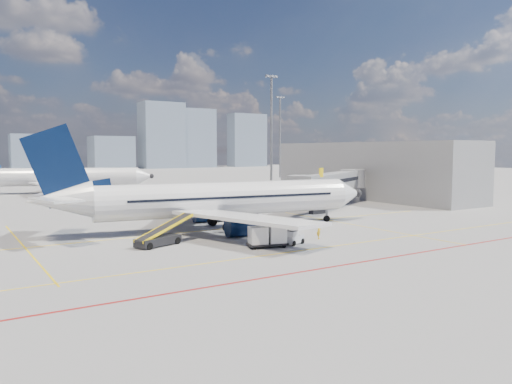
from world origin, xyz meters
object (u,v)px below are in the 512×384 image
main_aircraft (213,200)px  second_aircraft (58,177)px  baggage_tug (293,237)px  cargo_dolly (267,236)px  belt_loader (159,238)px  ramp_worker (319,231)px

main_aircraft → second_aircraft: main_aircraft is taller
main_aircraft → baggage_tug: main_aircraft is taller
cargo_dolly → belt_loader: belt_loader is taller
cargo_dolly → ramp_worker: (6.60, 0.92, -0.25)m
second_aircraft → cargo_dolly: (4.44, -68.60, -2.19)m
baggage_tug → belt_loader: size_ratio=0.35×
main_aircraft → baggage_tug: bearing=-71.9°
main_aircraft → cargo_dolly: size_ratio=10.16×
main_aircraft → belt_loader: main_aircraft is taller
second_aircraft → belt_loader: 62.85m
cargo_dolly → belt_loader: size_ratio=0.59×
main_aircraft → second_aircraft: size_ratio=1.07×
baggage_tug → main_aircraft: bearing=80.5°
second_aircraft → ramp_worker: second_aircraft is taller
cargo_dolly → second_aircraft: bearing=108.7°
baggage_tug → cargo_dolly: 2.79m
belt_loader → cargo_dolly: bearing=-58.6°
baggage_tug → cargo_dolly: cargo_dolly is taller
second_aircraft → baggage_tug: size_ratio=16.18×
baggage_tug → ramp_worker: size_ratio=1.38×
main_aircraft → ramp_worker: bearing=-52.8°
baggage_tug → cargo_dolly: (-2.76, 0.07, 0.39)m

